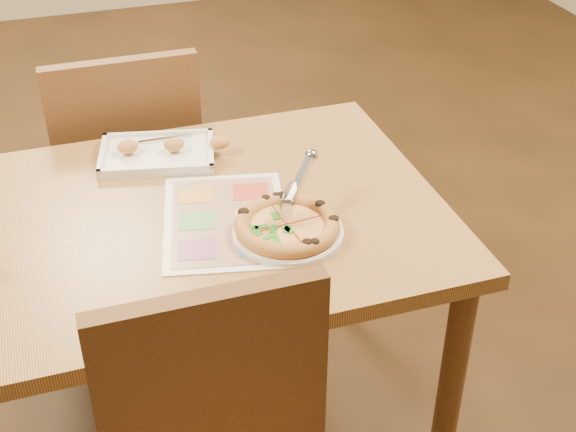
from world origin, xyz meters
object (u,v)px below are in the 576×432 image
object	(u,v)px
pizza_cutter	(296,187)
menu	(225,220)
pizza	(287,226)
chair_far	(127,154)
dining_table	(163,250)
plate	(288,232)
appetizer_tray	(161,153)

from	to	relation	value
pizza_cutter	menu	distance (m)	0.18
pizza	chair_far	bearing A→B (deg)	108.82
menu	dining_table	bearing A→B (deg)	159.79
dining_table	pizza_cutter	distance (m)	0.36
dining_table	pizza	xyz separation A→B (m)	(0.26, -0.15, 0.11)
plate	pizza_cutter	bearing A→B (deg)	53.58
appetizer_tray	plate	bearing A→B (deg)	-64.32
chair_far	pizza_cutter	xyz separation A→B (m)	(0.29, -0.70, 0.24)
menu	pizza_cutter	bearing A→B (deg)	-18.19
pizza_cutter	appetizer_tray	bearing A→B (deg)	73.60
menu	chair_far	bearing A→B (deg)	102.16
dining_table	plate	xyz separation A→B (m)	(0.26, -0.15, 0.09)
pizza	pizza_cutter	size ratio (longest dim) A/B	1.65
pizza_cutter	menu	world-z (taller)	pizza_cutter
chair_far	pizza	distance (m)	0.81
pizza_cutter	appetizer_tray	size ratio (longest dim) A/B	0.41
dining_table	appetizer_tray	size ratio (longest dim) A/B	3.77
plate	pizza_cutter	size ratio (longest dim) A/B	1.74
dining_table	pizza_cutter	size ratio (longest dim) A/B	9.25
pizza_cutter	chair_far	bearing A→B (deg)	63.89
chair_far	plate	bearing A→B (deg)	109.00
menu	plate	bearing A→B (deg)	-39.39
plate	pizza	xyz separation A→B (m)	(-0.00, -0.00, 0.02)
chair_far	menu	xyz separation A→B (m)	(0.14, -0.65, 0.16)
plate	pizza_cutter	xyz separation A→B (m)	(0.03, 0.05, 0.08)
dining_table	plate	distance (m)	0.31
chair_far	pizza	bearing A→B (deg)	108.82
dining_table	appetizer_tray	world-z (taller)	appetizer_tray
chair_far	appetizer_tray	distance (m)	0.37
pizza_cutter	plate	bearing A→B (deg)	-175.12
chair_far	pizza	size ratio (longest dim) A/B	2.02
dining_table	pizza_cutter	world-z (taller)	pizza_cutter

